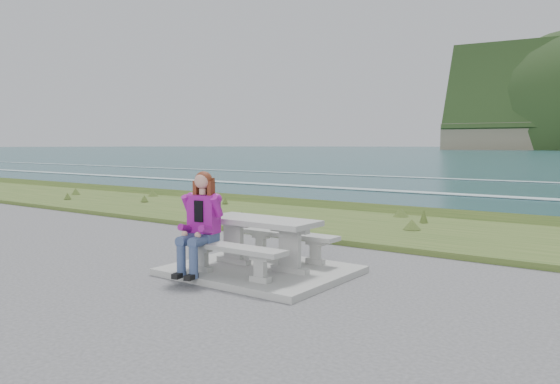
{
  "coord_description": "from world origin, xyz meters",
  "views": [
    {
      "loc": [
        5.02,
        -6.43,
        1.96
      ],
      "look_at": [
        -0.51,
        1.2,
        1.14
      ],
      "focal_mm": 35.0,
      "sensor_mm": 36.0,
      "label": 1
    }
  ],
  "objects_px": {
    "bench_seaward": "(287,238)",
    "seated_woman": "(198,236)",
    "picnic_table": "(261,229)",
    "bench_landward": "(230,252)"
  },
  "relations": [
    {
      "from": "bench_landward",
      "to": "seated_woman",
      "type": "height_order",
      "value": "seated_woman"
    },
    {
      "from": "bench_landward",
      "to": "seated_woman",
      "type": "bearing_deg",
      "value": -164.29
    },
    {
      "from": "bench_seaward",
      "to": "seated_woman",
      "type": "distance_m",
      "value": 1.63
    },
    {
      "from": "picnic_table",
      "to": "bench_landward",
      "type": "xyz_separation_m",
      "value": [
        0.0,
        -0.7,
        -0.23
      ]
    },
    {
      "from": "bench_seaward",
      "to": "seated_woman",
      "type": "bearing_deg",
      "value": -107.72
    },
    {
      "from": "picnic_table",
      "to": "seated_woman",
      "type": "bearing_deg",
      "value": -120.38
    },
    {
      "from": "bench_landward",
      "to": "bench_seaward",
      "type": "distance_m",
      "value": 1.4
    },
    {
      "from": "bench_landward",
      "to": "seated_woman",
      "type": "xyz_separation_m",
      "value": [
        -0.49,
        -0.14,
        0.19
      ]
    },
    {
      "from": "bench_landward",
      "to": "bench_seaward",
      "type": "relative_size",
      "value": 1.0
    },
    {
      "from": "picnic_table",
      "to": "seated_woman",
      "type": "height_order",
      "value": "seated_woman"
    }
  ]
}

